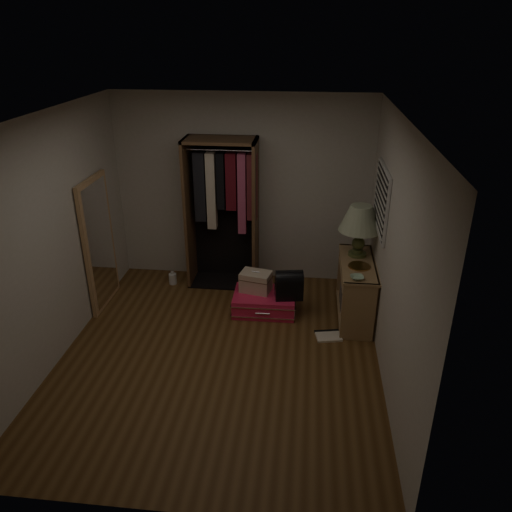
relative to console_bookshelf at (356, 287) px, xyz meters
name	(u,v)px	position (x,y,z in m)	size (l,w,h in m)	color
ground	(220,355)	(-1.54, -1.03, -0.40)	(4.00, 4.00, 0.00)	#533417
room_walls	(224,230)	(-1.46, -0.99, 1.10)	(3.52, 4.02, 2.60)	#BEB6A9
console_bookshelf	(356,287)	(0.00, 0.00, 0.00)	(0.42, 1.12, 0.75)	#987349
open_wardrobe	(224,201)	(-1.76, 0.74, 0.80)	(0.95, 0.50, 2.05)	brown
floor_mirror	(99,243)	(-3.24, -0.03, 0.45)	(0.06, 0.80, 1.70)	tan
pink_suitcase	(264,302)	(-1.14, -0.02, -0.28)	(0.81, 0.60, 0.25)	#E51B47
train_case	(256,281)	(-1.25, 0.05, -0.02)	(0.43, 0.34, 0.28)	#C5B196
black_bag	(289,284)	(-0.83, -0.08, 0.04)	(0.37, 0.27, 0.37)	black
table_lamp	(361,219)	(0.00, 0.18, 0.83)	(0.56, 0.56, 0.65)	#434D25
brass_tray	(359,266)	(0.00, -0.14, 0.36)	(0.34, 0.34, 0.02)	#A5773F
ceramic_bowl	(357,278)	(-0.05, -0.46, 0.37)	(0.15, 0.15, 0.04)	#A4C3A2
white_jug	(173,279)	(-2.50, 0.57, -0.32)	(0.12, 0.12, 0.19)	silver
floor_book	(328,335)	(-0.33, -0.53, -0.39)	(0.34, 0.29, 0.03)	#F4E7CD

